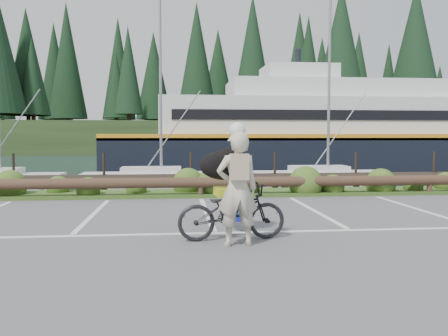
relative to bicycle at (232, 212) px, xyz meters
The scene contains 7 objects.
ground 1.12m from the bicycle, 104.32° to the left, with size 72.00×72.00×0.00m, color #515153.
harbor_backdrop 79.44m from the bicycle, 89.90° to the left, with size 170.00×160.00×30.00m.
vegetation_strip 6.29m from the bicycle, 92.27° to the left, with size 34.00×1.60×0.10m, color #3D5B21.
log_rail 5.60m from the bicycle, 92.55° to the left, with size 32.00×0.30×0.60m, color #443021, non-canonical shape.
bicycle is the anchor object (origin of this frame).
cyclist 0.63m from the bicycle, 84.94° to the right, with size 0.69×0.45×1.88m, color beige.
dog 0.98m from the bicycle, 95.06° to the left, with size 0.95×0.46×0.55m, color black.
Camera 1 is at (-0.72, -9.07, 1.83)m, focal length 38.00 mm.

